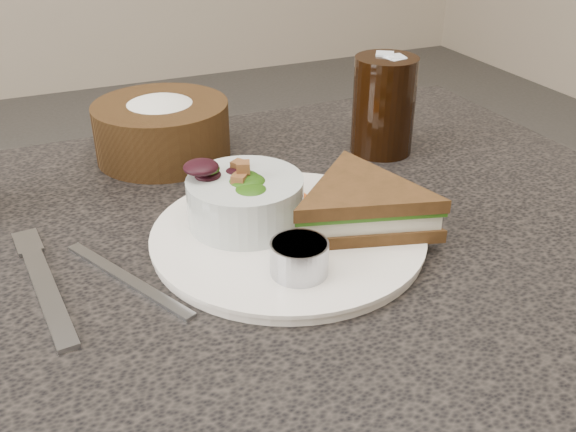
% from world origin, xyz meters
% --- Properties ---
extents(dinner_plate, '(0.28, 0.28, 0.01)m').
position_xyz_m(dinner_plate, '(0.05, -0.02, 0.76)').
color(dinner_plate, white).
rests_on(dinner_plate, dining_table).
extents(sandwich, '(0.22, 0.22, 0.05)m').
position_xyz_m(sandwich, '(0.12, -0.04, 0.79)').
color(sandwich, '#4E3017').
rests_on(sandwich, dinner_plate).
extents(salad_bowl, '(0.12, 0.12, 0.07)m').
position_xyz_m(salad_bowl, '(0.02, 0.01, 0.80)').
color(salad_bowl, silver).
rests_on(salad_bowl, dinner_plate).
extents(dressing_ramekin, '(0.06, 0.06, 0.03)m').
position_xyz_m(dressing_ramekin, '(0.03, -0.10, 0.78)').
color(dressing_ramekin, '#A4A7B1').
rests_on(dressing_ramekin, dinner_plate).
extents(orange_wedge, '(0.09, 0.09, 0.03)m').
position_xyz_m(orange_wedge, '(0.07, 0.04, 0.78)').
color(orange_wedge, '#FF5D13').
rests_on(orange_wedge, dinner_plate).
extents(fork, '(0.04, 0.19, 0.01)m').
position_xyz_m(fork, '(-0.19, -0.01, 0.75)').
color(fork, '#A1A3A6').
rests_on(fork, dining_table).
extents(knife, '(0.09, 0.17, 0.00)m').
position_xyz_m(knife, '(-0.11, -0.03, 0.75)').
color(knife, '#989CA0').
rests_on(knife, dining_table).
extents(bread_basket, '(0.21, 0.21, 0.10)m').
position_xyz_m(bread_basket, '(-0.01, 0.24, 0.80)').
color(bread_basket, '#4B3218').
rests_on(bread_basket, dining_table).
extents(cola_glass, '(0.10, 0.10, 0.14)m').
position_xyz_m(cola_glass, '(0.26, 0.14, 0.82)').
color(cola_glass, black).
rests_on(cola_glass, dining_table).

